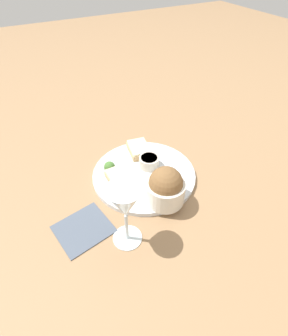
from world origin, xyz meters
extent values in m
plane|color=#93704C|center=(0.00, 0.00, 0.00)|extent=(4.00, 4.00, 0.00)
cylinder|color=silver|center=(0.00, 0.00, 0.01)|extent=(0.31, 0.31, 0.01)
cylinder|color=silver|center=(0.12, 0.00, 0.05)|extent=(0.11, 0.11, 0.06)
sphere|color=brown|center=(0.12, 0.00, 0.08)|extent=(0.09, 0.09, 0.09)
cylinder|color=beige|center=(-0.02, 0.03, 0.03)|extent=(0.06, 0.06, 0.03)
cylinder|color=#D14C38|center=(-0.02, 0.03, 0.04)|extent=(0.05, 0.05, 0.01)
cube|color=tan|center=(0.00, -0.08, 0.02)|extent=(0.09, 0.07, 0.02)
cube|color=beige|center=(0.00, -0.08, 0.04)|extent=(0.08, 0.06, 0.01)
cube|color=tan|center=(-0.10, 0.03, 0.02)|extent=(0.10, 0.08, 0.02)
cube|color=beige|center=(-0.10, 0.03, 0.04)|extent=(0.09, 0.07, 0.01)
cylinder|color=silver|center=(0.18, -0.14, 0.00)|extent=(0.07, 0.07, 0.01)
cylinder|color=silver|center=(0.18, -0.14, 0.05)|extent=(0.01, 0.01, 0.09)
cone|color=silver|center=(0.18, -0.14, 0.13)|extent=(0.08, 0.08, 0.09)
sphere|color=#477533|center=(-0.06, -0.09, 0.03)|extent=(0.03, 0.03, 0.03)
cube|color=#4C5666|center=(0.10, -0.23, 0.00)|extent=(0.14, 0.15, 0.01)
camera|label=1|loc=(0.52, -0.27, 0.57)|focal=28.00mm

